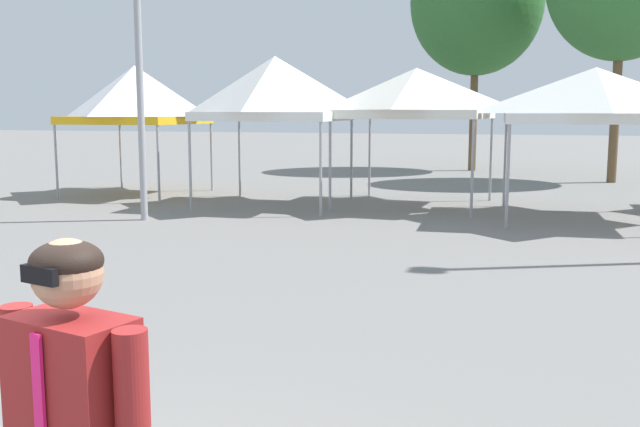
{
  "coord_description": "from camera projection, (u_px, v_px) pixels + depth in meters",
  "views": [
    {
      "loc": [
        2.22,
        -2.02,
        2.18
      ],
      "look_at": [
        0.39,
        3.88,
        1.3
      ],
      "focal_mm": 40.08,
      "sensor_mm": 36.0,
      "label": 1
    }
  ],
  "objects": [
    {
      "name": "canopy_tent_behind_left",
      "position": [
        595.0,
        95.0,
        14.29
      ],
      "size": [
        3.71,
        3.71,
        3.07
      ],
      "color": "#9E9EA3",
      "rests_on": "ground"
    },
    {
      "name": "canopy_tent_behind_center",
      "position": [
        275.0,
        89.0,
        16.45
      ],
      "size": [
        3.24,
        3.24,
        3.45
      ],
      "color": "#9E9EA3",
      "rests_on": "ground"
    },
    {
      "name": "tree_behind_tents_left",
      "position": [
        477.0,
        2.0,
        26.01
      ],
      "size": [
        4.81,
        4.81,
        8.81
      ],
      "color": "brown",
      "rests_on": "ground"
    },
    {
      "name": "canopy_tent_far_right",
      "position": [
        135.0,
        95.0,
        18.7
      ],
      "size": [
        3.05,
        3.05,
        3.38
      ],
      "color": "#9E9EA3",
      "rests_on": "ground"
    },
    {
      "name": "canopy_tent_behind_right",
      "position": [
        416.0,
        93.0,
        16.43
      ],
      "size": [
        3.43,
        3.43,
        3.18
      ],
      "color": "#9E9EA3",
      "rests_on": "ground"
    }
  ]
}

